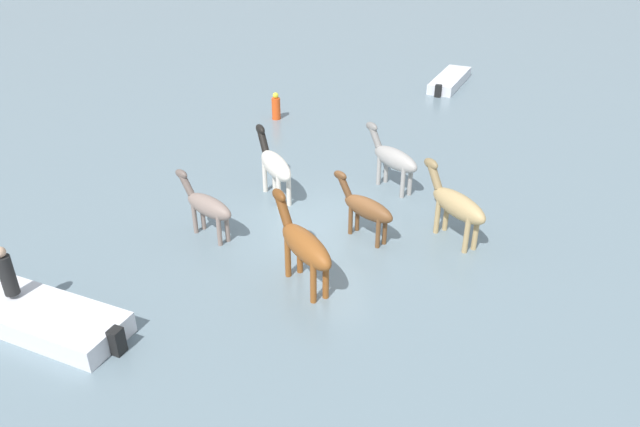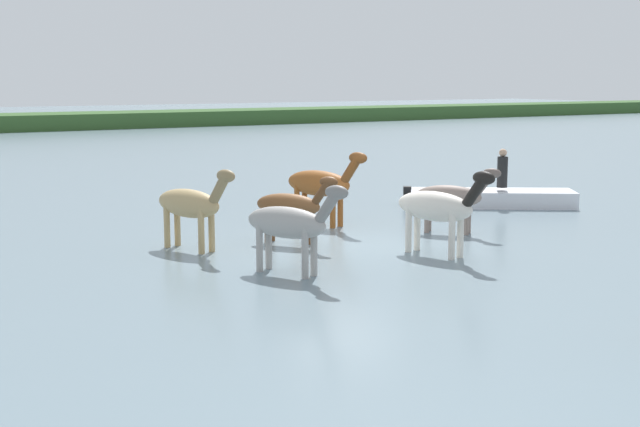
% 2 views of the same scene
% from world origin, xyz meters
% --- Properties ---
extents(ground_plane, '(210.41, 210.41, 0.00)m').
position_xyz_m(ground_plane, '(0.00, 0.00, 0.00)').
color(ground_plane, slate).
extents(horse_lead, '(1.32, 2.59, 2.04)m').
position_xyz_m(horse_lead, '(0.96, 2.60, 1.12)').
color(horse_lead, brown).
rests_on(horse_lead, ground_plane).
extents(horse_pinto_flank, '(1.65, 1.91, 1.70)m').
position_xyz_m(horse_pinto_flank, '(3.19, -0.13, 0.94)').
color(horse_pinto_flank, gray).
rests_on(horse_pinto_flank, ground_plane).
extents(horse_dun_straggler, '(1.46, 1.98, 1.67)m').
position_xyz_m(horse_dun_straggler, '(-1.01, 0.71, 0.92)').
color(horse_dun_straggler, brown).
rests_on(horse_dun_straggler, ground_plane).
extents(horse_chestnut_trailing, '(1.08, 2.56, 1.99)m').
position_xyz_m(horse_chestnut_trailing, '(1.14, -2.16, 1.09)').
color(horse_chestnut_trailing, silver).
rests_on(horse_chestnut_trailing, ground_plane).
extents(horse_rear_stallion, '(1.21, 2.49, 1.95)m').
position_xyz_m(horse_rear_stallion, '(-3.35, 1.22, 1.08)').
color(horse_rear_stallion, tan).
rests_on(horse_rear_stallion, ground_plane).
extents(horse_dark_mare, '(1.37, 2.37, 1.90)m').
position_xyz_m(horse_dark_mare, '(-2.60, -2.11, 1.05)').
color(horse_dark_mare, '#9E9993').
rests_on(horse_dark_mare, ground_plane).
extents(boat_dinghy_port, '(4.95, 3.94, 0.75)m').
position_xyz_m(boat_dinghy_port, '(7.25, 2.87, 0.18)').
color(boat_dinghy_port, silver).
rests_on(boat_dinghy_port, ground_plane).
extents(person_watcher_seated, '(0.32, 0.32, 1.19)m').
position_xyz_m(person_watcher_seated, '(7.47, 2.63, 1.15)').
color(person_watcher_seated, black).
rests_on(person_watcher_seated, boat_dinghy_port).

